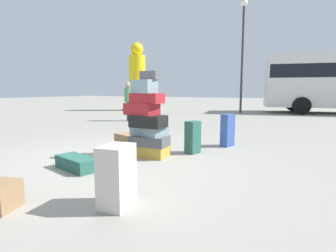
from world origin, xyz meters
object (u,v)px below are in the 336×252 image
at_px(suitcase_brown_foreground_near, 128,141).
at_px(suitcase_cream_foreground_far, 117,176).
at_px(suitcase_teal_upright_blue, 193,137).
at_px(person_bearded_onlooker, 128,98).
at_px(lamp_post, 243,40).
at_px(yellow_dummy_statue, 137,81).
at_px(suitcase_tower, 147,123).
at_px(suitcase_teal_right_side, 77,163).
at_px(suitcase_navy_white_trunk, 228,130).

xyz_separation_m(suitcase_brown_foreground_near, suitcase_cream_foreground_far, (1.70, -2.48, 0.18)).
height_order(suitcase_teal_upright_blue, person_bearded_onlooker, person_bearded_onlooker).
bearing_deg(lamp_post, suitcase_brown_foreground_near, -89.96).
bearing_deg(yellow_dummy_statue, suitcase_cream_foreground_far, -56.39).
height_order(suitcase_tower, lamp_post, lamp_post).
xyz_separation_m(suitcase_tower, suitcase_teal_upright_blue, (0.64, 0.67, -0.31)).
height_order(suitcase_teal_upright_blue, suitcase_teal_right_side, suitcase_teal_upright_blue).
xyz_separation_m(suitcase_brown_foreground_near, suitcase_teal_right_side, (0.25, -1.69, -0.05)).
xyz_separation_m(suitcase_navy_white_trunk, suitcase_teal_right_side, (-1.61, -2.91, -0.26)).
distance_m(suitcase_tower, suitcase_teal_upright_blue, 0.98).
distance_m(suitcase_cream_foreground_far, yellow_dummy_statue, 14.27).
xyz_separation_m(suitcase_cream_foreground_far, lamp_post, (-1.71, 12.85, 3.59)).
relative_size(suitcase_teal_right_side, yellow_dummy_statue, 0.19).
relative_size(suitcase_brown_foreground_near, suitcase_navy_white_trunk, 0.82).
bearing_deg(suitcase_navy_white_trunk, suitcase_brown_foreground_near, -129.47).
bearing_deg(suitcase_tower, suitcase_navy_white_trunk, 57.37).
relative_size(suitcase_navy_white_trunk, yellow_dummy_statue, 0.18).
bearing_deg(suitcase_cream_foreground_far, suitcase_brown_foreground_near, 114.79).
distance_m(suitcase_brown_foreground_near, suitcase_navy_white_trunk, 2.24).
xyz_separation_m(yellow_dummy_statue, lamp_post, (6.15, 1.03, 2.09)).
bearing_deg(suitcase_tower, suitcase_cream_foreground_far, -66.02).
xyz_separation_m(suitcase_brown_foreground_near, person_bearded_onlooker, (-3.16, 4.32, 0.78)).
bearing_deg(suitcase_navy_white_trunk, suitcase_tower, -105.36).
relative_size(suitcase_tower, suitcase_teal_right_side, 2.05).
bearing_deg(suitcase_brown_foreground_near, suitcase_cream_foreground_far, -36.59).
bearing_deg(suitcase_tower, suitcase_teal_upright_blue, 46.10).
height_order(suitcase_brown_foreground_near, suitcase_cream_foreground_far, suitcase_cream_foreground_far).
height_order(suitcase_tower, person_bearded_onlooker, suitcase_tower).
xyz_separation_m(suitcase_cream_foreground_far, person_bearded_onlooker, (-4.87, 6.80, 0.60)).
relative_size(suitcase_cream_foreground_far, yellow_dummy_statue, 0.16).
bearing_deg(suitcase_tower, person_bearded_onlooker, 129.75).
distance_m(person_bearded_onlooker, lamp_post, 7.45).
bearing_deg(suitcase_tower, suitcase_teal_right_side, -113.75).
bearing_deg(suitcase_cream_foreground_far, person_bearded_onlooker, 115.91).
height_order(suitcase_brown_foreground_near, person_bearded_onlooker, person_bearded_onlooker).
distance_m(yellow_dummy_statue, lamp_post, 6.57).
height_order(suitcase_brown_foreground_near, suitcase_teal_upright_blue, suitcase_teal_upright_blue).
relative_size(suitcase_cream_foreground_far, person_bearded_onlooker, 0.43).
xyz_separation_m(suitcase_teal_upright_blue, yellow_dummy_statue, (-7.60, 9.11, 1.51)).
bearing_deg(suitcase_navy_white_trunk, suitcase_teal_upright_blue, -95.68).
bearing_deg(yellow_dummy_statue, suitcase_teal_upright_blue, -50.19).
bearing_deg(yellow_dummy_statue, suitcase_teal_right_side, -59.85).
height_order(suitcase_cream_foreground_far, lamp_post, lamp_post).
bearing_deg(suitcase_brown_foreground_near, lamp_post, 108.98).
bearing_deg(suitcase_navy_white_trunk, lamp_post, 118.83).
relative_size(suitcase_brown_foreground_near, suitcase_teal_upright_blue, 0.92).
bearing_deg(suitcase_teal_right_side, suitcase_brown_foreground_near, 112.16).
relative_size(suitcase_navy_white_trunk, lamp_post, 0.12).
height_order(suitcase_navy_white_trunk, suitcase_teal_upright_blue, suitcase_navy_white_trunk).
bearing_deg(lamp_post, suitcase_tower, -85.74).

